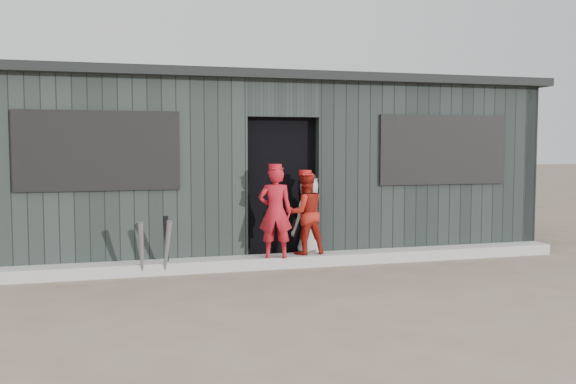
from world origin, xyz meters
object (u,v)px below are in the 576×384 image
object	(u,v)px
bat_mid	(142,249)
bat_right	(167,245)
player_grey_back	(310,219)
player_red_left	(275,212)
player_red_right	(305,213)
bat_left	(167,248)
dugout	(258,166)

from	to	relation	value
bat_mid	bat_right	distance (m)	0.35
player_grey_back	player_red_left	bearing A→B (deg)	8.46
bat_mid	player_red_right	size ratio (longest dim) A/B	0.65
bat_left	player_grey_back	size ratio (longest dim) A/B	0.62
bat_right	player_grey_back	world-z (taller)	player_grey_back
player_grey_back	dugout	distance (m)	1.58
bat_right	player_red_left	xyz separation A→B (m)	(1.40, -0.04, 0.37)
bat_left	bat_mid	world-z (taller)	bat_left
bat_right	dugout	size ratio (longest dim) A/B	0.09
bat_left	player_red_left	world-z (taller)	player_red_left
player_red_right	dugout	size ratio (longest dim) A/B	0.13
bat_right	player_grey_back	xyz separation A→B (m)	(2.02, 0.41, 0.21)
bat_mid	player_red_left	bearing A→B (deg)	3.97
dugout	bat_right	bearing A→B (deg)	-132.07
dugout	bat_mid	bearing A→B (deg)	-134.82
bat_mid	dugout	size ratio (longest dim) A/B	0.09
bat_mid	player_grey_back	distance (m)	2.42
bat_left	player_red_left	bearing A→B (deg)	5.35
bat_left	bat_mid	xyz separation A→B (m)	(-0.30, 0.01, -0.00)
player_red_left	player_grey_back	size ratio (longest dim) A/B	1.02
player_red_right	player_grey_back	distance (m)	0.35
player_grey_back	bat_left	bearing A→B (deg)	-11.46
player_red_left	dugout	distance (m)	1.90
player_red_left	bat_right	bearing A→B (deg)	13.40
player_red_right	player_grey_back	bearing A→B (deg)	-124.74
bat_right	dugout	world-z (taller)	dugout
bat_left	player_grey_back	world-z (taller)	player_grey_back
bat_mid	player_red_right	world-z (taller)	player_red_right
bat_right	player_red_left	distance (m)	1.45
bat_left	dugout	size ratio (longest dim) A/B	0.09
bat_mid	player_red_left	xyz separation A→B (m)	(1.72, 0.12, 0.40)
bat_right	bat_left	bearing A→B (deg)	-94.49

